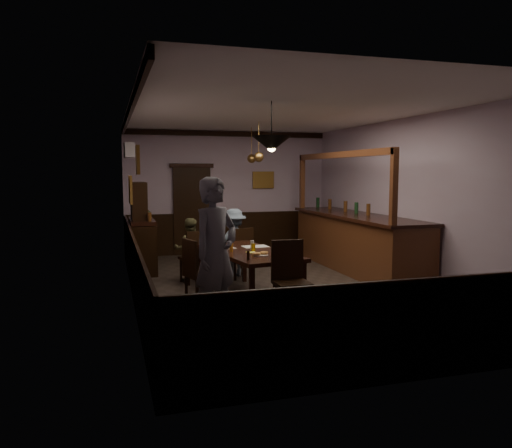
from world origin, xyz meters
name	(u,v)px	position (x,y,z in m)	size (l,w,h in m)	color
room	(282,202)	(0.00, 0.00, 1.50)	(5.01, 8.01, 3.01)	#2D2621
dining_table	(248,254)	(-0.71, -0.38, 0.69)	(1.37, 2.34, 0.75)	black
chair_far_left	(195,255)	(-1.37, 0.80, 0.53)	(0.51, 0.51, 0.96)	black
chair_far_right	(240,251)	(-0.48, 0.95, 0.53)	(0.51, 0.51, 0.97)	black
chair_near	(290,276)	(-0.46, -1.67, 0.58)	(0.47, 0.47, 1.07)	black
chair_side	(197,270)	(-1.59, -0.75, 0.56)	(0.55, 0.55, 1.02)	black
person_standing	(215,253)	(-1.53, -1.79, 0.97)	(0.71, 0.46, 1.94)	slate
person_seated_left	(189,249)	(-1.42, 1.07, 0.58)	(0.56, 0.44, 1.16)	#4C4C2E
person_seated_right	(234,243)	(-0.54, 1.23, 0.65)	(0.84, 0.48, 1.30)	slate
newspaper_left	(221,248)	(-1.07, -0.06, 0.75)	(0.42, 0.30, 0.01)	silver
newspaper_right	(255,247)	(-0.48, -0.04, 0.75)	(0.42, 0.30, 0.01)	silver
napkin	(251,252)	(-0.71, -0.59, 0.75)	(0.15, 0.15, 0.00)	#E0DF52
saucer	(281,254)	(-0.33, -0.89, 0.76)	(0.15, 0.15, 0.01)	white
coffee_cup	(281,251)	(-0.30, -0.83, 0.80)	(0.08, 0.08, 0.07)	white
pastry_plate	(261,255)	(-0.65, -0.91, 0.76)	(0.22, 0.22, 0.01)	white
pastry_ring_a	(256,254)	(-0.72, -0.93, 0.79)	(0.13, 0.13, 0.04)	#C68C47
pastry_ring_b	(264,253)	(-0.59, -0.88, 0.79)	(0.13, 0.13, 0.04)	#C68C47
soda_can	(253,247)	(-0.64, -0.46, 0.81)	(0.07, 0.07, 0.12)	gold
beer_glass	(231,245)	(-0.99, -0.42, 0.85)	(0.06, 0.06, 0.20)	#BF721E
water_glass	(252,245)	(-0.62, -0.32, 0.82)	(0.06, 0.06, 0.15)	silver
pepper_mill	(248,255)	(-0.93, -1.22, 0.82)	(0.04, 0.04, 0.14)	black
sideboard	(142,236)	(-2.21, 2.19, 0.72)	(0.49, 1.36, 1.80)	black
bar_counter	(356,240)	(1.99, 1.11, 0.61)	(1.00, 4.28, 2.40)	#4D2414
door_back	(192,211)	(-0.90, 3.95, 1.05)	(0.90, 0.06, 2.10)	black
ac_unit	(129,150)	(-2.38, 2.90, 2.45)	(0.20, 0.85, 0.30)	white
picture_left_small	(138,160)	(-2.46, -1.60, 2.15)	(0.04, 0.28, 0.36)	olive
picture_left_large	(130,190)	(-2.46, 0.80, 1.70)	(0.04, 0.62, 0.48)	olive
picture_back	(263,180)	(0.90, 3.96, 1.80)	(0.55, 0.04, 0.42)	olive
pendant_iron	(271,144)	(-0.57, -1.17, 2.40)	(0.56, 0.56, 0.71)	black
pendant_brass_mid	(259,157)	(0.10, 1.69, 2.30)	(0.20, 0.20, 0.81)	#BF8C3F
pendant_brass_far	(252,159)	(0.30, 2.92, 2.30)	(0.20, 0.20, 0.81)	#BF8C3F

